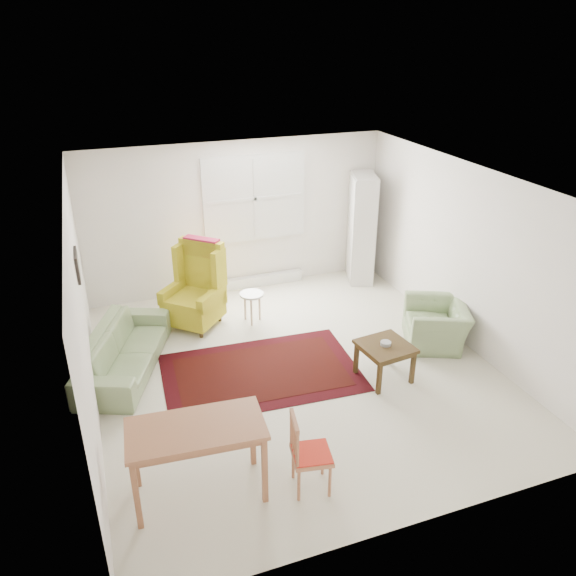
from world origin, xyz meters
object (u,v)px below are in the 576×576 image
object	(u,v)px
armchair	(436,320)
desk_chair	(312,453)
coffee_table	(384,361)
stool	(252,307)
sofa	(123,343)
cabinet	(362,228)
wingback_chair	(192,287)
desk	(198,461)

from	to	relation	value
armchair	desk_chair	bearing A→B (deg)	-30.84
armchair	coffee_table	xyz separation A→B (m)	(-1.12, -0.54, -0.11)
stool	desk_chair	distance (m)	3.48
sofa	coffee_table	xyz separation A→B (m)	(3.08, -1.35, -0.15)
cabinet	wingback_chair	bearing A→B (deg)	-149.30
coffee_table	stool	xyz separation A→B (m)	(-1.15, 2.03, -0.01)
sofa	desk_chair	bearing A→B (deg)	-129.46
sofa	coffee_table	bearing A→B (deg)	-91.58
sofa	desk	xyz separation A→B (m)	(0.47, -2.48, 0.00)
desk_chair	stool	bearing A→B (deg)	3.08
armchair	desk	size ratio (longest dim) A/B	0.73
sofa	coffee_table	distance (m)	3.37
cabinet	desk	world-z (taller)	cabinet
sofa	desk_chair	xyz separation A→B (m)	(1.50, -2.77, 0.03)
sofa	cabinet	size ratio (longest dim) A/B	1.05
cabinet	desk_chair	size ratio (longest dim) A/B	2.21
coffee_table	desk	bearing A→B (deg)	-156.60
sofa	desk	bearing A→B (deg)	-147.24
sofa	desk	world-z (taller)	desk
armchair	wingback_chair	distance (m)	3.54
coffee_table	cabinet	size ratio (longest dim) A/B	0.32
wingback_chair	armchair	bearing A→B (deg)	14.80
sofa	cabinet	distance (m)	4.52
wingback_chair	desk	size ratio (longest dim) A/B	1.02
armchair	cabinet	distance (m)	2.46
armchair	coffee_table	size ratio (longest dim) A/B	1.52
wingback_chair	desk_chair	distance (m)	3.66
coffee_table	desk_chair	bearing A→B (deg)	-138.02
wingback_chair	desk	world-z (taller)	wingback_chair
armchair	desk	xyz separation A→B (m)	(-3.73, -1.67, 0.04)
wingback_chair	cabinet	size ratio (longest dim) A/B	0.69
cabinet	desk_chair	world-z (taller)	cabinet
coffee_table	desk	size ratio (longest dim) A/B	0.48
stool	cabinet	world-z (taller)	cabinet
wingback_chair	coffee_table	distance (m)	3.00
coffee_table	stool	distance (m)	2.33
wingback_chair	coffee_table	world-z (taller)	wingback_chair
armchair	cabinet	world-z (taller)	cabinet
wingback_chair	cabinet	world-z (taller)	cabinet
sofa	armchair	distance (m)	4.28
coffee_table	stool	bearing A→B (deg)	119.43
sofa	cabinet	world-z (taller)	cabinet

